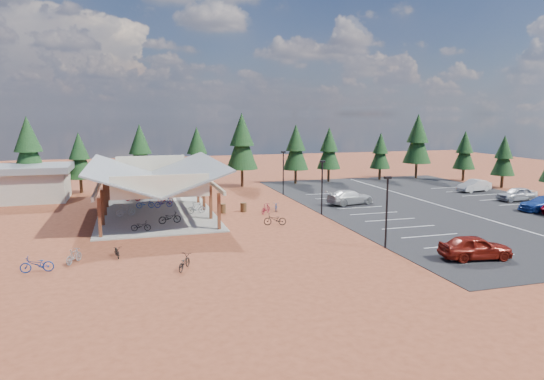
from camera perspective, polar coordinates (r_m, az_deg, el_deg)
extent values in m
plane|color=brown|center=(42.65, 0.62, -3.84)|extent=(140.00, 140.00, 0.00)
cube|color=black|center=(53.45, 18.97, -1.69)|extent=(27.00, 44.00, 0.04)
cube|color=gray|center=(47.76, -13.46, -2.64)|extent=(10.60, 18.60, 0.10)
cube|color=#533017|center=(39.25, -19.62, -3.09)|extent=(0.25, 0.25, 3.00)
cube|color=#533017|center=(43.37, -19.32, -1.97)|extent=(0.25, 0.25, 3.00)
cube|color=#533017|center=(47.50, -19.07, -1.05)|extent=(0.25, 0.25, 3.00)
cube|color=#533017|center=(51.64, -18.87, -0.27)|extent=(0.25, 0.25, 3.00)
cube|color=#533017|center=(55.79, -18.69, 0.40)|extent=(0.25, 0.25, 3.00)
cube|color=#533017|center=(39.75, -6.26, -2.48)|extent=(0.25, 0.25, 3.00)
cube|color=#533017|center=(43.82, -7.23, -1.43)|extent=(0.25, 0.25, 3.00)
cube|color=#533017|center=(47.91, -8.03, -0.56)|extent=(0.25, 0.25, 3.00)
cube|color=#533017|center=(52.02, -8.70, 0.18)|extent=(0.25, 0.25, 3.00)
cube|color=#533017|center=(56.14, -9.28, 0.80)|extent=(0.25, 0.25, 3.00)
cube|color=beige|center=(47.30, -19.65, 0.72)|extent=(0.22, 18.00, 0.35)
cube|color=beige|center=(47.75, -7.59, 1.24)|extent=(0.22, 18.00, 0.35)
cube|color=slate|center=(47.10, -17.16, 1.92)|extent=(5.85, 19.40, 2.13)
cube|color=slate|center=(47.37, -10.13, 2.22)|extent=(5.85, 19.40, 2.13)
cube|color=beige|center=(38.25, -12.96, 0.40)|extent=(7.50, 0.15, 1.80)
cube|color=beige|center=(56.10, -14.09, 3.01)|extent=(7.50, 0.15, 1.80)
cube|color=#ADA593|center=(59.51, -27.67, 0.35)|extent=(10.00, 6.00, 3.20)
cube|color=slate|center=(59.28, -27.80, 2.21)|extent=(11.00, 7.00, 0.70)
cylinder|color=black|center=(35.05, 13.32, -2.71)|extent=(0.14, 0.14, 5.00)
cube|color=black|center=(34.64, 13.48, 1.43)|extent=(0.50, 0.25, 0.18)
cylinder|color=black|center=(45.69, 5.90, 0.17)|extent=(0.14, 0.14, 5.00)
cube|color=black|center=(45.37, 5.95, 3.35)|extent=(0.50, 0.25, 0.18)
cylinder|color=black|center=(56.87, 1.33, 1.94)|extent=(0.14, 0.14, 5.00)
cube|color=black|center=(56.62, 1.34, 4.50)|extent=(0.50, 0.25, 0.18)
cylinder|color=#48311A|center=(46.79, -5.82, -2.17)|extent=(0.60, 0.60, 0.90)
cylinder|color=#48311A|center=(47.23, -3.38, -2.04)|extent=(0.60, 0.60, 0.90)
cylinder|color=#382314|center=(62.39, -26.46, 0.35)|extent=(0.36, 0.36, 2.25)
cone|color=black|center=(62.00, -26.71, 3.85)|extent=(3.97, 3.97, 5.41)
cone|color=black|center=(61.87, -26.86, 5.93)|extent=(3.07, 3.07, 4.06)
cylinder|color=#382314|center=(62.65, -21.54, 0.48)|extent=(0.36, 0.36, 1.78)
cone|color=black|center=(62.31, -21.70, 3.23)|extent=(3.14, 3.14, 4.28)
cone|color=black|center=(62.18, -21.79, 4.87)|extent=(2.42, 2.42, 3.21)
cylinder|color=#382314|center=(62.00, -15.10, 0.82)|extent=(0.36, 0.36, 2.01)
cone|color=black|center=(61.62, -15.22, 3.97)|extent=(3.54, 3.54, 4.83)
cone|color=black|center=(61.49, -15.30, 5.83)|extent=(2.74, 2.74, 3.62)
cylinder|color=#382314|center=(63.41, -8.73, 1.15)|extent=(0.36, 0.36, 1.91)
cone|color=black|center=(63.06, -8.80, 4.08)|extent=(3.37, 3.37, 4.59)
cone|color=black|center=(62.93, -8.84, 5.82)|extent=(2.60, 2.60, 3.44)
cylinder|color=#382314|center=(63.64, -3.53, 1.46)|extent=(0.36, 0.36, 2.34)
cone|color=black|center=(63.24, -3.56, 5.04)|extent=(4.12, 4.12, 5.62)
cone|color=black|center=(63.13, -3.58, 7.16)|extent=(3.18, 3.18, 4.21)
cylinder|color=#382314|center=(66.15, 2.79, 1.59)|extent=(0.36, 0.36, 1.97)
cone|color=black|center=(65.81, 2.81, 4.49)|extent=(3.47, 3.47, 4.74)
cone|color=black|center=(65.68, 2.82, 6.21)|extent=(2.68, 2.68, 3.55)
cylinder|color=#382314|center=(68.51, 6.66, 1.75)|extent=(0.36, 0.36, 1.87)
cone|color=black|center=(68.18, 6.71, 4.40)|extent=(3.29, 3.29, 4.48)
cone|color=black|center=(68.06, 6.74, 5.97)|extent=(2.54, 2.54, 3.36)
cylinder|color=#382314|center=(71.95, 12.55, 1.86)|extent=(0.36, 0.36, 1.66)
cone|color=black|center=(71.67, 12.62, 4.10)|extent=(2.93, 2.93, 3.99)
cone|color=black|center=(71.55, 12.67, 5.43)|extent=(2.26, 2.26, 2.99)
cylinder|color=#382314|center=(74.71, 16.59, 2.20)|extent=(0.36, 0.36, 2.31)
cone|color=black|center=(74.38, 16.73, 5.21)|extent=(4.07, 4.07, 5.54)
cone|color=black|center=(74.28, 16.81, 6.99)|extent=(3.14, 3.14, 4.16)
cylinder|color=#382314|center=(69.18, 25.42, 0.92)|extent=(0.36, 0.36, 1.66)
cone|color=black|center=(68.89, 25.58, 3.25)|extent=(2.92, 2.92, 3.98)
cone|color=black|center=(68.77, 25.67, 4.62)|extent=(2.25, 2.25, 2.98)
cylinder|color=#382314|center=(74.15, 21.57, 1.68)|extent=(0.36, 0.36, 1.74)
cone|color=black|center=(73.87, 21.70, 3.95)|extent=(3.06, 3.06, 4.17)
cone|color=black|center=(73.76, 21.78, 5.30)|extent=(2.36, 2.36, 3.13)
imported|color=black|center=(40.48, -15.17, -4.11)|extent=(1.63, 0.79, 0.82)
imported|color=gray|center=(46.76, -16.83, -2.32)|extent=(1.77, 0.80, 1.03)
imported|color=#113B9F|center=(50.10, -14.68, -1.55)|extent=(1.83, 0.80, 0.93)
imported|color=maroon|center=(54.52, -16.10, -0.70)|extent=(1.85, 0.97, 1.07)
imported|color=black|center=(42.66, -11.94, -3.20)|extent=(1.99, 0.93, 1.01)
imported|color=gray|center=(46.45, -8.89, -2.11)|extent=(1.74, 0.61, 1.03)
imported|color=navy|center=(50.09, -12.65, -1.46)|extent=(1.91, 0.95, 0.96)
imported|color=maroon|center=(52.01, -12.43, -1.07)|extent=(1.61, 0.48, 0.96)
imported|color=black|center=(34.03, -17.77, -6.88)|extent=(0.80, 1.60, 0.80)
imported|color=gray|center=(33.61, -22.28, -7.19)|extent=(1.16, 1.60, 0.95)
imported|color=navy|center=(32.62, -25.94, -7.87)|extent=(1.93, 0.72, 1.00)
imported|color=black|center=(30.38, -10.30, -8.37)|extent=(1.33, 1.87, 0.93)
imported|color=navy|center=(47.84, 0.48, -1.91)|extent=(1.03, 1.71, 0.85)
imported|color=maroon|center=(46.35, -0.73, -2.19)|extent=(1.47, 1.46, 0.97)
imported|color=black|center=(41.49, 0.35, -3.49)|extent=(2.02, 1.17, 1.01)
imported|color=maroon|center=(34.49, 22.80, -6.22)|extent=(4.86, 2.55, 1.58)
imported|color=#B3B3B3|center=(51.53, 9.18, -0.83)|extent=(5.47, 3.00, 1.50)
imported|color=#ADAFB6|center=(59.25, 26.85, -0.42)|extent=(4.45, 1.91, 1.50)
imported|color=silver|center=(64.14, 22.68, 0.48)|extent=(4.64, 2.30, 1.46)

